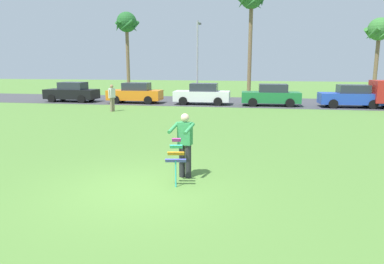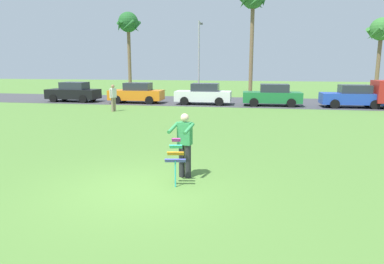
{
  "view_description": "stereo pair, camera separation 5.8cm",
  "coord_description": "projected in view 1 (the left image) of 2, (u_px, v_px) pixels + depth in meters",
  "views": [
    {
      "loc": [
        2.75,
        -7.73,
        2.98
      ],
      "look_at": [
        0.89,
        2.16,
        1.05
      ],
      "focal_mm": 32.92,
      "sensor_mm": 36.0,
      "label": 1
    },
    {
      "loc": [
        2.81,
        -7.72,
        2.98
      ],
      "look_at": [
        0.89,
        2.16,
        1.05
      ],
      "focal_mm": 32.92,
      "sensor_mm": 36.0,
      "label": 2
    }
  ],
  "objects": [
    {
      "name": "parked_car_white",
      "position": [
        202.0,
        94.0,
        26.71
      ],
      "size": [
        4.23,
        1.89,
        1.6
      ],
      "color": "white",
      "rests_on": "ground"
    },
    {
      "name": "palm_tree_centre_far",
      "position": [
        379.0,
        32.0,
        32.94
      ],
      "size": [
        2.58,
        2.71,
        7.31
      ],
      "color": "brown",
      "rests_on": "ground"
    },
    {
      "name": "parked_car_black",
      "position": [
        72.0,
        92.0,
        28.66
      ],
      "size": [
        4.22,
        1.87,
        1.6
      ],
      "color": "black",
      "rests_on": "ground"
    },
    {
      "name": "parked_car_blue",
      "position": [
        351.0,
        97.0,
        24.8
      ],
      "size": [
        4.25,
        1.94,
        1.6
      ],
      "color": "#2347B7",
      "rests_on": "ground"
    },
    {
      "name": "parked_car_orange",
      "position": [
        135.0,
        93.0,
        27.68
      ],
      "size": [
        4.24,
        1.91,
        1.6
      ],
      "color": "orange",
      "rests_on": "ground"
    },
    {
      "name": "ground_plane",
      "position": [
        139.0,
        190.0,
        8.52
      ],
      "size": [
        120.0,
        120.0,
        0.0
      ],
      "primitive_type": "plane",
      "color": "#568438"
    },
    {
      "name": "palm_tree_right_near",
      "position": [
        251.0,
        3.0,
        32.31
      ],
      "size": [
        2.58,
        2.71,
        10.13
      ],
      "color": "brown",
      "rests_on": "ground"
    },
    {
      "name": "kite_held",
      "position": [
        176.0,
        155.0,
        8.72
      ],
      "size": [
        0.53,
        0.69,
        1.15
      ],
      "color": "#D83399",
      "rests_on": "ground"
    },
    {
      "name": "road_strip",
      "position": [
        224.0,
        102.0,
        28.92
      ],
      "size": [
        120.0,
        8.0,
        0.01
      ],
      "primitive_type": "cube",
      "color": "#424247",
      "rests_on": "ground"
    },
    {
      "name": "parked_car_green",
      "position": [
        271.0,
        95.0,
        25.79
      ],
      "size": [
        4.26,
        1.96,
        1.6
      ],
      "color": "#1E7238",
      "rests_on": "ground"
    },
    {
      "name": "person_kite_flyer",
      "position": [
        185.0,
        143.0,
        9.28
      ],
      "size": [
        0.63,
        0.72,
        1.73
      ],
      "color": "#26262B",
      "rests_on": "ground"
    },
    {
      "name": "streetlight_pole",
      "position": [
        198.0,
        54.0,
        33.13
      ],
      "size": [
        0.24,
        1.65,
        7.0
      ],
      "color": "#9E9EA3",
      "rests_on": "ground"
    },
    {
      "name": "person_walker_near",
      "position": [
        112.0,
        97.0,
        22.68
      ],
      "size": [
        0.35,
        0.53,
        1.73
      ],
      "color": "gray",
      "rests_on": "ground"
    },
    {
      "name": "palm_tree_left_near",
      "position": [
        127.0,
        26.0,
        37.18
      ],
      "size": [
        2.58,
        2.71,
        8.47
      ],
      "color": "brown",
      "rests_on": "ground"
    }
  ]
}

